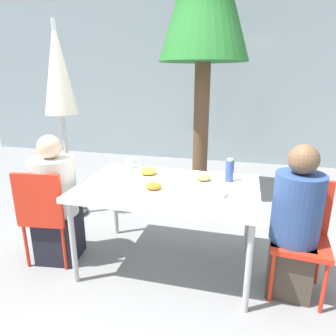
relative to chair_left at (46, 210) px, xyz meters
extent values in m
plane|color=gray|center=(1.01, 0.22, -0.50)|extent=(24.00, 24.00, 0.00)
cube|color=#89999E|center=(1.01, 3.87, 1.00)|extent=(10.00, 0.20, 3.00)
cube|color=white|center=(1.01, 0.22, 0.22)|extent=(1.44, 0.92, 0.04)
cylinder|color=#B7B7B7|center=(0.35, -0.18, -0.15)|extent=(0.04, 0.04, 0.70)
cylinder|color=#B7B7B7|center=(1.67, -0.18, -0.15)|extent=(0.04, 0.04, 0.70)
cylinder|color=#B7B7B7|center=(0.35, 0.62, -0.15)|extent=(0.04, 0.04, 0.70)
cylinder|color=#B7B7B7|center=(1.67, 0.62, -0.15)|extent=(0.04, 0.04, 0.70)
cube|color=red|center=(-0.01, 0.08, -0.08)|extent=(0.45, 0.45, 0.04)
cube|color=red|center=(0.01, -0.10, 0.15)|extent=(0.40, 0.09, 0.42)
cylinder|color=red|center=(-0.20, 0.23, -0.30)|extent=(0.03, 0.03, 0.40)
cylinder|color=red|center=(0.13, 0.27, -0.30)|extent=(0.03, 0.03, 0.40)
cylinder|color=red|center=(-0.16, -0.11, -0.30)|extent=(0.03, 0.03, 0.40)
cylinder|color=red|center=(0.18, -0.07, -0.30)|extent=(0.03, 0.03, 0.40)
cube|color=black|center=(0.04, 0.09, -0.28)|extent=(0.38, 0.38, 0.44)
cylinder|color=beige|center=(0.04, 0.09, 0.19)|extent=(0.37, 0.37, 0.50)
sphere|color=beige|center=(0.04, 0.09, 0.54)|extent=(0.20, 0.20, 0.20)
cube|color=red|center=(2.03, 0.12, -0.08)|extent=(0.44, 0.44, 0.04)
cube|color=red|center=(2.05, 0.30, 0.15)|extent=(0.40, 0.07, 0.42)
cylinder|color=red|center=(2.19, -0.07, -0.30)|extent=(0.03, 0.03, 0.40)
cylinder|color=red|center=(1.85, -0.03, -0.30)|extent=(0.03, 0.03, 0.40)
cylinder|color=red|center=(2.22, 0.27, -0.30)|extent=(0.03, 0.03, 0.40)
cylinder|color=red|center=(1.88, 0.30, -0.30)|extent=(0.03, 0.03, 0.40)
cube|color=#473D33|center=(1.98, 0.12, -0.28)|extent=(0.34, 0.34, 0.44)
cylinder|color=navy|center=(1.98, 0.12, 0.19)|extent=(0.34, 0.34, 0.51)
sphere|color=brown|center=(1.98, 0.12, 0.55)|extent=(0.21, 0.21, 0.21)
cylinder|color=#333333|center=(-0.36, 0.92, -0.48)|extent=(0.36, 0.36, 0.05)
cylinder|color=#BCBCBC|center=(-0.36, 0.92, 0.57)|extent=(0.04, 0.04, 2.15)
cone|color=beige|center=(-0.36, 0.92, 1.17)|extent=(0.35, 0.35, 0.95)
cylinder|color=white|center=(1.28, 0.38, 0.24)|extent=(0.22, 0.22, 0.01)
ellipsoid|color=tan|center=(1.28, 0.38, 0.28)|extent=(0.12, 0.12, 0.05)
cylinder|color=white|center=(0.78, 0.42, 0.24)|extent=(0.27, 0.27, 0.01)
ellipsoid|color=gold|center=(0.78, 0.42, 0.28)|extent=(0.15, 0.15, 0.06)
cylinder|color=white|center=(0.93, 0.08, 0.24)|extent=(0.22, 0.22, 0.01)
ellipsoid|color=orange|center=(0.93, 0.08, 0.28)|extent=(0.12, 0.12, 0.05)
cylinder|color=#334C8E|center=(1.48, 0.45, 0.33)|extent=(0.07, 0.07, 0.18)
cylinder|color=white|center=(1.48, 0.45, 0.43)|extent=(0.05, 0.05, 0.02)
cylinder|color=silver|center=(0.54, 0.61, 0.28)|extent=(0.08, 0.08, 0.09)
cylinder|color=white|center=(1.41, 0.10, 0.27)|extent=(0.15, 0.15, 0.06)
cylinder|color=brown|center=(1.02, 1.93, 0.38)|extent=(0.20, 0.20, 1.76)
camera|label=1|loc=(1.57, -1.99, 1.08)|focal=32.00mm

